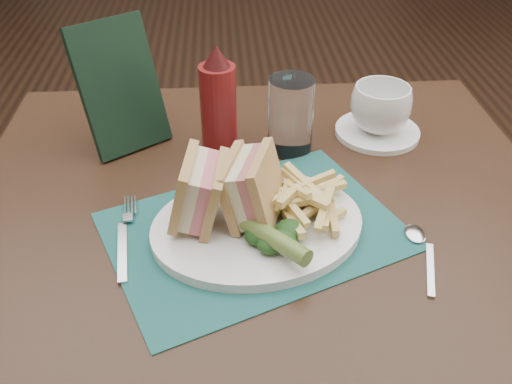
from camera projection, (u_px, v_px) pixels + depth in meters
floor at (248, 295)px, 1.73m from camera, size 7.00×7.00×0.00m
table_main at (260, 348)px, 1.10m from camera, size 0.90×0.75×0.75m
placemat at (255, 231)px, 0.80m from camera, size 0.48×0.42×0.00m
plate at (257, 226)px, 0.80m from camera, size 0.35×0.30×0.01m
sandwich_half_a at (184, 190)px, 0.77m from camera, size 0.09×0.11×0.10m
sandwich_half_b at (237, 185)px, 0.78m from camera, size 0.10×0.12×0.10m
kale_garnish at (266, 240)px, 0.74m from camera, size 0.11×0.08×0.03m
pickle_spear at (272, 238)px, 0.73m from camera, size 0.10×0.11×0.03m
fries_pile at (301, 197)px, 0.80m from camera, size 0.18×0.20×0.05m
fork at (125, 234)px, 0.79m from camera, size 0.05×0.17×0.01m
spoon at (425, 255)px, 0.76m from camera, size 0.07×0.15×0.01m
saucer at (377, 132)px, 1.02m from camera, size 0.17×0.17×0.01m
coffee_cup at (380, 108)px, 0.99m from camera, size 0.15×0.15×0.08m
drinking_glass at (291, 116)px, 0.95m from camera, size 0.09×0.09×0.13m
ketchup_bottle at (218, 99)px, 0.93m from camera, size 0.08×0.08×0.19m
check_presenter at (120, 87)px, 0.94m from camera, size 0.16×0.14×0.21m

